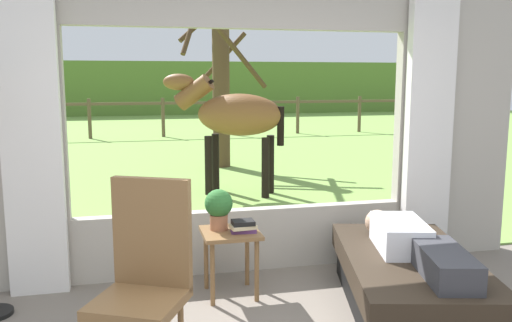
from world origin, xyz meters
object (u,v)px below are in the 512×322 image
(reclining_person, at_px, (413,244))
(potted_plant, at_px, (219,207))
(recliner_sofa, at_px, (408,282))
(side_table, at_px, (230,243))
(pasture_tree, at_px, (220,87))
(rocking_chair, at_px, (146,278))
(book_stack, at_px, (243,226))
(horse, at_px, (234,116))

(reclining_person, relative_size, potted_plant, 4.45)
(recliner_sofa, xyz_separation_m, potted_plant, (-1.29, 0.64, 0.48))
(side_table, relative_size, pasture_tree, 0.15)
(reclining_person, distance_m, side_table, 1.37)
(recliner_sofa, xyz_separation_m, rocking_chair, (-1.89, -0.35, 0.33))
(reclining_person, bearing_deg, pasture_tree, 106.50)
(rocking_chair, bearing_deg, potted_plant, 85.45)
(rocking_chair, height_order, side_table, rocking_chair)
(rocking_chair, xyz_separation_m, pasture_tree, (1.63, 6.94, 0.97))
(book_stack, bearing_deg, side_table, 145.08)
(rocking_chair, xyz_separation_m, potted_plant, (0.60, 0.99, 0.16))
(horse, bearing_deg, pasture_tree, 22.30)
(reclining_person, xyz_separation_m, side_table, (-1.21, 0.63, -0.10))
(reclining_person, bearing_deg, rocking_chair, -156.79)
(horse, bearing_deg, potted_plant, -165.49)
(reclining_person, distance_m, book_stack, 1.26)
(side_table, xyz_separation_m, pasture_tree, (0.95, 6.01, 1.09))
(rocking_chair, bearing_deg, reclining_person, 35.45)
(rocking_chair, distance_m, potted_plant, 1.17)
(potted_plant, relative_size, horse, 0.18)
(side_table, distance_m, horse, 3.72)
(horse, height_order, pasture_tree, pasture_tree)
(potted_plant, bearing_deg, horse, 77.01)
(potted_plant, distance_m, horse, 3.64)
(rocking_chair, bearing_deg, book_stack, 75.16)
(reclining_person, bearing_deg, horse, 110.78)
(recliner_sofa, distance_m, reclining_person, 0.31)
(potted_plant, bearing_deg, book_stack, -35.86)
(rocking_chair, distance_m, pasture_tree, 7.20)
(recliner_sofa, height_order, pasture_tree, pasture_tree)
(potted_plant, distance_m, book_stack, 0.25)
(potted_plant, bearing_deg, recliner_sofa, -26.52)
(horse, bearing_deg, reclining_person, -145.99)
(book_stack, bearing_deg, horse, 79.98)
(pasture_tree, bearing_deg, horse, -95.20)
(rocking_chair, distance_m, horse, 4.76)
(reclining_person, height_order, side_table, reclining_person)
(recliner_sofa, relative_size, side_table, 3.60)
(recliner_sofa, bearing_deg, potted_plant, 167.75)
(horse, bearing_deg, book_stack, -162.52)
(recliner_sofa, height_order, book_stack, book_stack)
(reclining_person, bearing_deg, potted_plant, 166.05)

